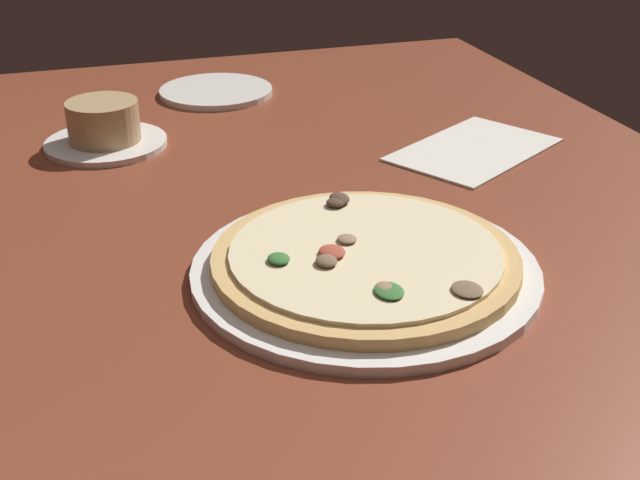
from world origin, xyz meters
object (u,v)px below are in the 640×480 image
at_px(paper_menu, 474,150).
at_px(pizza_main, 365,263).
at_px(side_plate, 216,91).
at_px(ramekin_on_saucer, 104,128).

bearing_deg(paper_menu, pizza_main, 106.06).
bearing_deg(side_plate, pizza_main, -177.91).
relative_size(ramekin_on_saucer, side_plate, 0.91).
bearing_deg(paper_menu, side_plate, 7.62).
relative_size(pizza_main, paper_menu, 1.51).
xyz_separation_m(ramekin_on_saucer, paper_menu, (-0.16, -0.44, -0.02)).
xyz_separation_m(ramekin_on_saucer, side_plate, (0.18, -0.18, -0.02)).
relative_size(pizza_main, ramekin_on_saucer, 2.09).
distance_m(pizza_main, paper_menu, 0.35).
xyz_separation_m(pizza_main, paper_menu, (0.26, -0.24, -0.01)).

